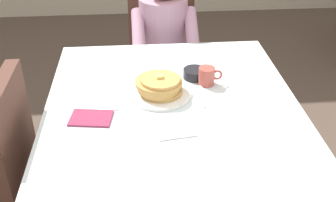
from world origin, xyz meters
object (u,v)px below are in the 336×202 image
cup_coffee (207,76)px  knife_right_of_plate (203,95)px  dining_table_main (175,136)px  fork_left_of_plate (117,99)px  diner_person (164,37)px  breakfast_stack (160,85)px  spoon_near_edge (177,138)px  bowl_butter (195,73)px  plate_breakfast (160,94)px  chair_diner (162,47)px

cup_coffee → knife_right_of_plate: 0.12m
dining_table_main → fork_left_of_plate: bearing=144.8°
diner_person → breakfast_stack: diner_person is taller
knife_right_of_plate → spoon_near_edge: (-0.14, -0.31, 0.00)m
breakfast_stack → bowl_butter: size_ratio=1.91×
diner_person → plate_breakfast: (-0.08, -0.82, 0.08)m
dining_table_main → cup_coffee: bearing=57.3°
dining_table_main → spoon_near_edge: size_ratio=10.16×
fork_left_of_plate → knife_right_of_plate: 0.38m
chair_diner → diner_person: (-0.00, -0.16, 0.14)m
chair_diner → breakfast_stack: 1.02m
chair_diner → knife_right_of_plate: chair_diner is taller
dining_table_main → plate_breakfast: bearing=104.8°
bowl_butter → knife_right_of_plate: size_ratio=0.55×
dining_table_main → cup_coffee: 0.35m
diner_person → cup_coffee: size_ratio=9.91×
diner_person → cup_coffee: bearing=101.3°
dining_table_main → breakfast_stack: bearing=105.3°
plate_breakfast → fork_left_of_plate: size_ratio=1.56×
dining_table_main → knife_right_of_plate: size_ratio=7.62×
plate_breakfast → spoon_near_edge: plate_breakfast is taller
chair_diner → bowl_butter: size_ratio=8.45×
fork_left_of_plate → dining_table_main: bearing=-121.6°
chair_diner → fork_left_of_plate: 1.06m
dining_table_main → chair_diner: chair_diner is taller
bowl_butter → chair_diner: bearing=96.8°
dining_table_main → breakfast_stack: (-0.05, 0.19, 0.14)m
cup_coffee → bowl_butter: size_ratio=1.03×
plate_breakfast → diner_person: bearing=84.6°
chair_diner → breakfast_stack: bearing=85.4°
cup_coffee → spoon_near_edge: bearing=-113.8°
diner_person → cup_coffee: diner_person is taller
chair_diner → spoon_near_edge: bearing=88.5°
dining_table_main → chair_diner: 1.18m
diner_person → fork_left_of_plate: (-0.27, -0.84, 0.07)m
breakfast_stack → spoon_near_edge: 0.33m
plate_breakfast → cup_coffee: cup_coffee is taller
cup_coffee → breakfast_stack: bearing=-159.2°
plate_breakfast → spoon_near_edge: (0.05, -0.33, -0.01)m
diner_person → fork_left_of_plate: size_ratio=6.22×
spoon_near_edge → cup_coffee: bearing=57.6°
chair_diner → spoon_near_edge: size_ratio=6.20×
fork_left_of_plate → bowl_butter: bearing=-61.3°
dining_table_main → breakfast_stack: breakfast_stack is taller
knife_right_of_plate → cup_coffee: bearing=-15.9°
breakfast_stack → fork_left_of_plate: (-0.19, -0.02, -0.05)m
knife_right_of_plate → fork_left_of_plate: bearing=93.0°
dining_table_main → fork_left_of_plate: size_ratio=8.47×
cup_coffee → fork_left_of_plate: size_ratio=0.63×
chair_diner → breakfast_stack: size_ratio=4.43×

